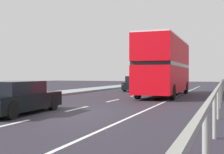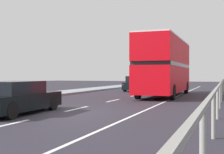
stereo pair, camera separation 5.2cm
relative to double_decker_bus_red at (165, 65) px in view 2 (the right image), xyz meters
name	(u,v)px [view 2 (the right image)]	position (x,y,z in m)	size (l,w,h in m)	color
ground_plane	(61,114)	(-2.18, -11.31, -2.31)	(73.15, 120.00, 0.10)	#29252F
lane_paint_markings	(154,98)	(-0.29, -2.47, -2.26)	(3.25, 46.00, 0.01)	silver
bridge_side_railing	(222,85)	(3.99, -2.31, -1.32)	(0.10, 42.00, 1.17)	gray
double_decker_bus_red	(165,65)	(0.00, 0.00, 0.00)	(2.57, 10.08, 4.22)	red
hatchback_car_near	(16,98)	(-3.70, -12.32, -1.62)	(2.02, 4.48, 1.32)	black
sedan_car_ahead	(138,84)	(-3.81, 5.97, -1.57)	(1.86, 4.43, 1.44)	black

